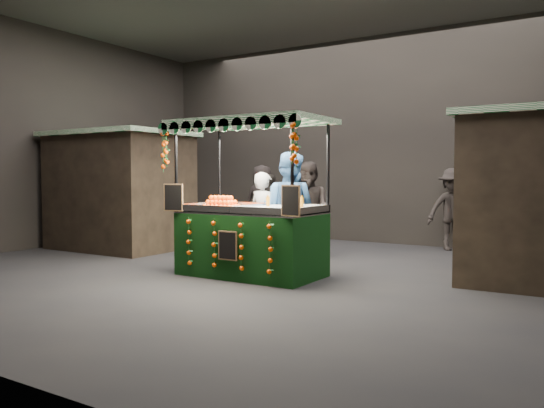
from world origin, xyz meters
The scene contains 11 objects.
ground centered at (0.00, 0.00, 0.00)m, with size 12.00×12.00×0.00m, color black.
market_hall centered at (0.00, 0.00, 3.38)m, with size 12.10×10.10×5.05m.
neighbour_stall_left centered at (-4.40, 1.00, 1.31)m, with size 3.00×2.20×2.60m.
juice_stall centered at (-0.02, -0.26, 0.79)m, with size 2.62×1.54×2.53m.
vendor_grey centered at (-0.40, 0.71, 0.85)m, with size 0.70×0.54×1.70m.
vendor_blue centered at (0.21, 0.58, 1.02)m, with size 1.06×0.86×2.04m.
shopper_0 centered at (-1.34, 3.28, 0.84)m, with size 0.73×0.65×1.68m.
shopper_1 centered at (-0.03, 1.80, 0.95)m, with size 0.94×0.74×1.91m.
shopper_2 centered at (-2.27, 3.96, 0.84)m, with size 1.06×0.72×1.68m.
shopper_3 centered at (2.03, 4.60, 0.90)m, with size 1.33×1.22×1.80m.
shopper_4 centered at (-2.63, 4.13, 0.95)m, with size 1.02×0.76×1.91m.
Camera 1 is at (4.88, -7.51, 1.63)m, focal length 35.75 mm.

